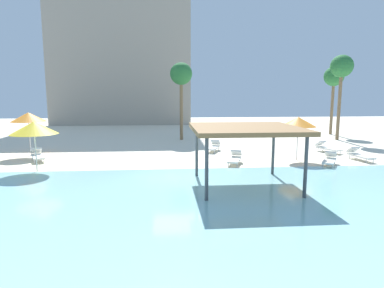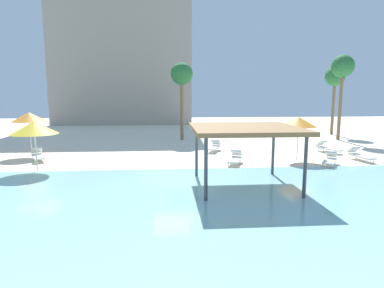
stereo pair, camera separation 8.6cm
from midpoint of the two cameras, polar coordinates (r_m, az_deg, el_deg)
The scene contains 16 objects.
ground_plane at distance 16.22m, azimuth -2.54°, elevation -5.65°, with size 80.00×80.00×0.00m, color beige.
lagoon_water at distance 11.21m, azimuth -1.46°, elevation -12.20°, with size 44.00×13.50×0.04m, color #8CC6CC.
shade_pavilion at distance 14.28m, azimuth 9.01°, elevation 2.36°, with size 4.50×4.50×2.62m.
beach_umbrella_orange_0 at distance 20.90m, azimuth 17.74°, elevation 3.67°, with size 2.12×2.12×2.63m.
beach_umbrella_orange_2 at distance 23.86m, azimuth -26.46°, elevation 4.18°, with size 2.18×2.18×2.82m.
beach_umbrella_yellow_3 at distance 18.68m, azimuth -25.70°, elevation 2.52°, with size 2.34×2.34×2.61m.
lounge_chair_0 at distance 20.24m, azimuth 22.52°, elevation -2.47°, with size 1.53×1.92×0.74m.
lounge_chair_1 at distance 22.05m, azimuth -25.20°, elevation -1.76°, with size 1.36×1.97×0.74m.
lounge_chair_2 at distance 19.22m, azimuth 7.28°, elevation -2.43°, with size 1.20×1.99×0.74m.
lounge_chair_3 at distance 24.66m, azimuth 22.17°, elevation -0.55°, with size 1.29×1.98×0.74m.
lounge_chair_4 at distance 22.57m, azimuth 26.77°, elevation -1.64°, with size 0.86×1.96×0.74m.
lounge_chair_5 at distance 23.28m, azimuth 3.68°, elevation -0.43°, with size 1.25×1.98×0.74m.
palm_tree_0 at distance 31.49m, azimuth 24.32°, elevation 11.75°, with size 1.90×1.90×7.27m.
palm_tree_1 at distance 28.88m, azimuth -1.97°, elevation 11.68°, with size 1.90×1.90×6.64m.
palm_tree_2 at distance 35.47m, azimuth 23.20°, elevation 10.39°, with size 1.90×1.90×6.62m.
hotel_block_0 at distance 47.85m, azimuth -11.95°, elevation 16.70°, with size 17.90×8.95×21.65m, color #9E9384.
Camera 1 is at (-0.63, -15.70, 4.02)m, focal length 30.93 mm.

